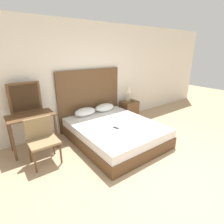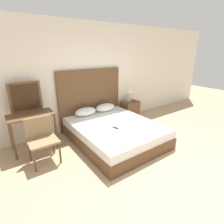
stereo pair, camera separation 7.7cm
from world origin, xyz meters
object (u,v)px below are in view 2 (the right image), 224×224
at_px(phone_on_bed, 116,128).
at_px(table_lamp, 129,90).
at_px(nightstand, 130,110).
at_px(bed, 115,132).
at_px(phone_on_nightstand, 133,102).
at_px(vanity_desk, 32,121).
at_px(chair, 41,137).

relative_size(phone_on_bed, table_lamp, 0.36).
distance_m(nightstand, table_lamp, 0.63).
xyz_separation_m(bed, phone_on_nightstand, (1.21, 0.72, 0.37)).
relative_size(vanity_desk, chair, 1.05).
height_order(phone_on_bed, nightstand, nightstand).
bearing_deg(chair, phone_on_bed, -15.09).
height_order(phone_on_nightstand, chair, chair).
xyz_separation_m(phone_on_bed, nightstand, (1.30, 1.02, -0.15)).
distance_m(bed, phone_on_bed, 0.33).
relative_size(nightstand, table_lamp, 1.29).
relative_size(phone_on_bed, phone_on_nightstand, 0.99).
bearing_deg(table_lamp, nightstand, -102.61).
bearing_deg(phone_on_nightstand, chair, -169.03).
bearing_deg(chair, table_lamp, 14.46).
relative_size(bed, phone_on_nightstand, 12.92).
distance_m(phone_on_bed, nightstand, 1.66).
bearing_deg(table_lamp, phone_on_nightstand, -82.73).
relative_size(bed, vanity_desk, 2.37).
distance_m(bed, nightstand, 1.43).
xyz_separation_m(nightstand, chair, (-2.74, -0.64, 0.21)).
xyz_separation_m(phone_on_bed, phone_on_nightstand, (1.34, 0.93, 0.14)).
xyz_separation_m(table_lamp, chair, (-2.76, -0.71, -0.42)).
bearing_deg(table_lamp, vanity_desk, -176.47).
bearing_deg(chair, vanity_desk, 93.81).
height_order(bed, table_lamp, table_lamp).
relative_size(table_lamp, chair, 0.53).
relative_size(phone_on_bed, vanity_desk, 0.18).
height_order(bed, chair, chair).
distance_m(phone_on_nightstand, vanity_desk, 2.82).
xyz_separation_m(phone_on_bed, table_lamp, (1.32, 1.10, 0.47)).
bearing_deg(bed, table_lamp, 36.79).
relative_size(bed, chair, 2.49).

